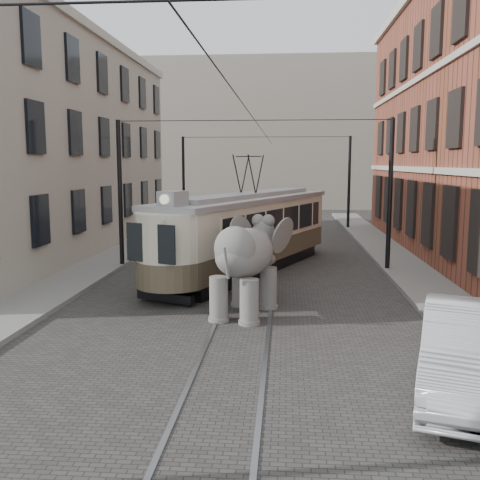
{
  "coord_description": "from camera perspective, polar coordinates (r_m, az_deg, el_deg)",
  "views": [
    {
      "loc": [
        1.12,
        -15.84,
        4.29
      ],
      "look_at": [
        -0.17,
        -0.36,
        2.1
      ],
      "focal_mm": 40.96,
      "sensor_mm": 36.0,
      "label": 1
    }
  ],
  "objects": [
    {
      "name": "ground",
      "position": [
        16.45,
        0.69,
        -7.09
      ],
      "size": [
        120.0,
        120.0,
        0.0
      ],
      "primitive_type": "plane",
      "color": "#3A3836"
    },
    {
      "name": "tram",
      "position": [
        21.44,
        0.87,
        2.68
      ],
      "size": [
        6.7,
        11.57,
        4.59
      ],
      "primitive_type": null,
      "rotation": [
        0.0,
        0.0,
        -0.4
      ],
      "color": "beige",
      "rests_on": "ground"
    },
    {
      "name": "sidewalk_right",
      "position": [
        17.11,
        21.32,
        -6.8
      ],
      "size": [
        2.0,
        60.0,
        0.15
      ],
      "primitive_type": "cube",
      "color": "slate",
      "rests_on": "ground"
    },
    {
      "name": "parked_car",
      "position": [
        11.25,
        22.99,
        -10.57
      ],
      "size": [
        3.09,
        5.3,
        1.65
      ],
      "primitive_type": "imported",
      "rotation": [
        0.0,
        0.0,
        -0.28
      ],
      "color": "#A3A3A7",
      "rests_on": "ground"
    },
    {
      "name": "catenary",
      "position": [
        20.92,
        1.13,
        4.49
      ],
      "size": [
        11.0,
        30.2,
        6.0
      ],
      "primitive_type": null,
      "color": "black",
      "rests_on": "ground"
    },
    {
      "name": "sidewalk_left",
      "position": [
        18.08,
        -20.45,
        -5.97
      ],
      "size": [
        2.0,
        60.0,
        0.15
      ],
      "primitive_type": "cube",
      "color": "slate",
      "rests_on": "ground"
    },
    {
      "name": "distant_block",
      "position": [
        55.92,
        3.66,
        10.8
      ],
      "size": [
        28.0,
        10.0,
        14.0
      ],
      "primitive_type": "cube",
      "color": "#A09784",
      "rests_on": "ground"
    },
    {
      "name": "elephant",
      "position": [
        15.49,
        0.48,
        -2.83
      ],
      "size": [
        3.56,
        4.98,
        2.75
      ],
      "primitive_type": null,
      "rotation": [
        0.0,
        0.0,
        -0.26
      ],
      "color": "#5F5C58",
      "rests_on": "ground"
    },
    {
      "name": "stucco_building",
      "position": [
        28.55,
        -20.64,
        8.95
      ],
      "size": [
        7.0,
        24.0,
        10.0
      ],
      "primitive_type": "cube",
      "color": "#A09784",
      "rests_on": "ground"
    },
    {
      "name": "tram_rails",
      "position": [
        16.45,
        0.69,
        -7.05
      ],
      "size": [
        1.54,
        80.0,
        0.02
      ],
      "primitive_type": null,
      "color": "slate",
      "rests_on": "ground"
    }
  ]
}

